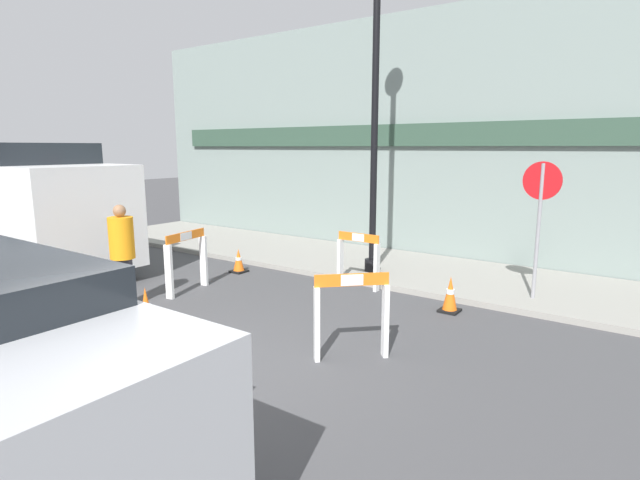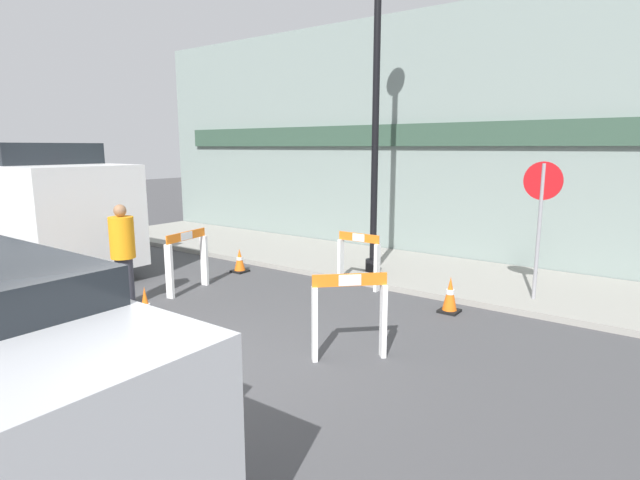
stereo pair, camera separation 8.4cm
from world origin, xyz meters
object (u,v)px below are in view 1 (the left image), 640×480
object	(u,v)px
streetlamp_post	(376,60)
person_worker	(123,253)
stop_sign	(540,208)
work_van	(23,203)

from	to	relation	value
streetlamp_post	person_worker	xyz separation A→B (m)	(-2.26, -3.99, -3.23)
streetlamp_post	stop_sign	bearing A→B (deg)	-0.66
streetlamp_post	stop_sign	xyz separation A→B (m)	(3.04, -0.04, -2.52)
streetlamp_post	person_worker	size ratio (longest dim) A/B	3.85
person_worker	work_van	world-z (taller)	work_van
stop_sign	work_van	size ratio (longest dim) A/B	0.42
stop_sign	person_worker	world-z (taller)	stop_sign
person_worker	work_van	bearing A→B (deg)	139.46
stop_sign	person_worker	xyz separation A→B (m)	(-5.30, -3.95, -0.71)
work_van	streetlamp_post	bearing A→B (deg)	32.04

